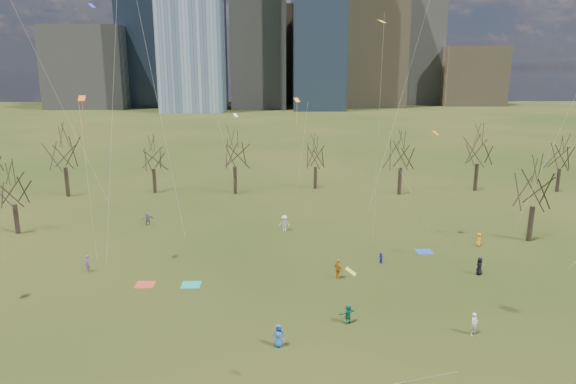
{
  "coord_description": "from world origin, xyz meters",
  "views": [
    {
      "loc": [
        -1.2,
        -33.49,
        18.05
      ],
      "look_at": [
        0.0,
        12.0,
        7.0
      ],
      "focal_mm": 32.0,
      "sensor_mm": 36.0,
      "label": 1
    }
  ],
  "objects_px": {
    "blanket_crimson": "(145,285)",
    "person_4": "(338,269)",
    "person_0": "(278,336)",
    "blanket_navy": "(424,252)",
    "person_1": "(474,324)",
    "blanket_teal": "(191,285)"
  },
  "relations": [
    {
      "from": "blanket_navy",
      "to": "person_0",
      "type": "height_order",
      "value": "person_0"
    },
    {
      "from": "blanket_crimson",
      "to": "person_4",
      "type": "xyz_separation_m",
      "value": [
        16.66,
        0.86,
        0.87
      ]
    },
    {
      "from": "blanket_teal",
      "to": "person_0",
      "type": "xyz_separation_m",
      "value": [
        7.39,
        -10.19,
        0.8
      ]
    },
    {
      "from": "blanket_navy",
      "to": "person_1",
      "type": "bearing_deg",
      "value": -94.4
    },
    {
      "from": "person_0",
      "to": "person_4",
      "type": "relative_size",
      "value": 0.92
    },
    {
      "from": "person_1",
      "to": "blanket_teal",
      "type": "bearing_deg",
      "value": 128.11
    },
    {
      "from": "blanket_navy",
      "to": "person_4",
      "type": "relative_size",
      "value": 0.91
    },
    {
      "from": "blanket_teal",
      "to": "person_1",
      "type": "xyz_separation_m",
      "value": [
        20.93,
        -8.98,
        0.81
      ]
    },
    {
      "from": "person_1",
      "to": "person_4",
      "type": "distance_m",
      "value": 12.93
    },
    {
      "from": "blanket_navy",
      "to": "person_4",
      "type": "distance_m",
      "value": 11.55
    },
    {
      "from": "blanket_teal",
      "to": "blanket_crimson",
      "type": "relative_size",
      "value": 1.0
    },
    {
      "from": "blanket_teal",
      "to": "blanket_navy",
      "type": "bearing_deg",
      "value": 18.72
    },
    {
      "from": "blanket_crimson",
      "to": "person_1",
      "type": "bearing_deg",
      "value": -20.12
    },
    {
      "from": "blanket_crimson",
      "to": "person_1",
      "type": "xyz_separation_m",
      "value": [
        24.88,
        -9.12,
        0.81
      ]
    },
    {
      "from": "blanket_crimson",
      "to": "person_0",
      "type": "height_order",
      "value": "person_0"
    },
    {
      "from": "blanket_teal",
      "to": "person_4",
      "type": "distance_m",
      "value": 12.79
    },
    {
      "from": "blanket_crimson",
      "to": "person_1",
      "type": "relative_size",
      "value": 0.97
    },
    {
      "from": "blanket_navy",
      "to": "person_1",
      "type": "height_order",
      "value": "person_1"
    },
    {
      "from": "blanket_teal",
      "to": "blanket_crimson",
      "type": "distance_m",
      "value": 3.95
    },
    {
      "from": "person_0",
      "to": "person_4",
      "type": "distance_m",
      "value": 12.4
    },
    {
      "from": "person_0",
      "to": "blanket_teal",
      "type": "bearing_deg",
      "value": 124.0
    },
    {
      "from": "blanket_navy",
      "to": "person_1",
      "type": "relative_size",
      "value": 0.97
    }
  ]
}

